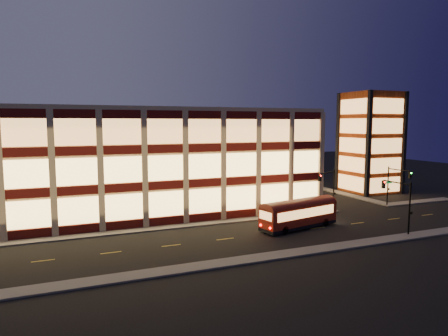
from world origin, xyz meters
name	(u,v)px	position (x,y,z in m)	size (l,w,h in m)	color
ground	(175,229)	(0.00, 0.00, 0.00)	(200.00, 200.00, 0.00)	black
sidewalk_office_south	(148,229)	(-3.00, 1.00, 0.07)	(54.00, 2.00, 0.15)	#514F4C
sidewalk_office_east	(274,193)	(23.00, 17.00, 0.07)	(2.00, 30.00, 0.15)	#514F4C
sidewalk_tower_south	(417,202)	(40.00, 1.00, 0.07)	(14.00, 2.00, 0.15)	#514F4C
sidewalk_tower_west	(324,189)	(34.00, 17.00, 0.07)	(2.00, 30.00, 0.15)	#514F4C
sidewalk_near	(214,264)	(0.00, -13.00, 0.07)	(100.00, 2.00, 0.15)	#514F4C
office_building	(126,158)	(-2.91, 16.91, 7.25)	(50.45, 30.45, 14.50)	tan
stair_tower	(370,143)	(39.95, 11.95, 8.99)	(8.60, 8.60, 18.00)	#8C3814
traffic_signal_far	(329,184)	(22.21, 0.24, 4.11)	(3.79, 1.87, 6.00)	black
traffic_signal_right	(395,180)	(33.50, -0.62, 4.10)	(1.20, 4.37, 6.00)	black
traffic_signal_near	(400,197)	(23.50, -11.03, 4.13)	(0.32, 4.45, 6.00)	black
trolley_bus	(299,212)	(13.93, -5.07, 1.94)	(10.64, 4.63, 3.50)	maroon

